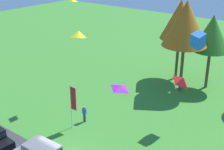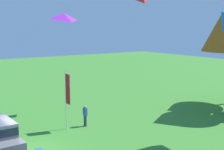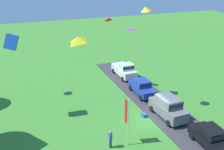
# 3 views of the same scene
# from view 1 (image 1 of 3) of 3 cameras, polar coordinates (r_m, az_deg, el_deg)

# --- Properties ---
(person_on_lawn) EXTENTS (0.36, 0.24, 1.71)m
(person_on_lawn) POSITION_cam_1_polar(r_m,az_deg,el_deg) (30.81, -5.08, -7.08)
(person_on_lawn) COLOR #2D334C
(person_on_lawn) RESTS_ON ground
(tree_far_right) EXTENTS (4.84, 4.84, 10.22)m
(tree_far_right) POSITION_cam_1_polar(r_m,az_deg,el_deg) (39.73, 12.39, 9.89)
(tree_far_right) COLOR brown
(tree_far_right) RESTS_ON ground
(tree_right_of_center) EXTENTS (5.09, 5.09, 10.74)m
(tree_right_of_center) POSITION_cam_1_polar(r_m,az_deg,el_deg) (35.78, 13.33, 9.13)
(tree_right_of_center) COLOR brown
(tree_right_of_center) RESTS_ON ground
(tree_center_back) EXTENTS (4.23, 4.23, 8.94)m
(tree_center_back) POSITION_cam_1_polar(r_m,az_deg,el_deg) (37.95, 17.84, 7.24)
(tree_center_back) COLOR brown
(tree_center_back) RESTS_ON ground
(flag_banner) EXTENTS (0.71, 0.08, 4.53)m
(flag_banner) POSITION_cam_1_polar(r_m,az_deg,el_deg) (28.90, -7.23, -4.78)
(flag_banner) COLOR silver
(flag_banner) RESTS_ON ground
(kite_box_trailing_tail) EXTENTS (1.37, 1.60, 1.78)m
(kite_box_trailing_tail) POSITION_cam_1_polar(r_m,az_deg,el_deg) (29.35, 15.48, 6.14)
(kite_box_trailing_tail) COLOR blue
(kite_diamond_low_drifter) EXTENTS (1.11, 1.13, 0.47)m
(kite_diamond_low_drifter) POSITION_cam_1_polar(r_m,az_deg,el_deg) (18.64, 1.58, -2.25)
(kite_diamond_low_drifter) COLOR purple
(kite_diamond_near_flag) EXTENTS (1.04, 0.85, 0.74)m
(kite_diamond_near_flag) POSITION_cam_1_polar(r_m,az_deg,el_deg) (17.95, 12.86, -1.04)
(kite_diamond_near_flag) COLOR red
(kite_diamond_high_right) EXTENTS (1.23, 1.28, 0.47)m
(kite_diamond_high_right) POSITION_cam_1_polar(r_m,az_deg,el_deg) (32.75, -7.13, 13.42)
(kite_diamond_high_right) COLOR yellow
(kite_delta_high_left) EXTENTS (1.31, 1.35, 0.62)m
(kite_delta_high_left) POSITION_cam_1_polar(r_m,az_deg,el_deg) (19.84, -6.15, 7.47)
(kite_delta_high_left) COLOR yellow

